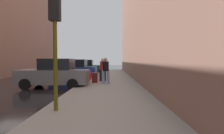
{
  "coord_description": "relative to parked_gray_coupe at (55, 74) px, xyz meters",
  "views": [
    {
      "loc": [
        6.2,
        -10.84,
        1.66
      ],
      "look_at": [
        6.21,
        6.17,
        1.06
      ],
      "focal_mm": 28.0,
      "sensor_mm": 36.0,
      "label": 1
    }
  ],
  "objects": [
    {
      "name": "parked_blue_sedan",
      "position": [
        -0.0,
        5.62,
        0.0
      ],
      "size": [
        4.26,
        2.18,
        1.79
      ],
      "color": "navy",
      "rests_on": "ground_plane"
    },
    {
      "name": "traffic_light",
      "position": [
        1.85,
        -5.58,
        1.91
      ],
      "size": [
        0.32,
        0.32,
        3.6
      ],
      "color": "#514C0F",
      "rests_on": "sidewalk"
    },
    {
      "name": "ground_plane",
      "position": [
        -2.65,
        0.01,
        -0.85
      ],
      "size": [
        120.0,
        120.0,
        0.0
      ],
      "primitive_type": "plane",
      "color": "black"
    },
    {
      "name": "parked_gray_coupe",
      "position": [
        0.0,
        0.0,
        0.0
      ],
      "size": [
        4.22,
        2.1,
        1.79
      ],
      "color": "slate",
      "rests_on": "ground_plane"
    },
    {
      "name": "parked_dark_green_sedan",
      "position": [
        0.0,
        11.32,
        0.0
      ],
      "size": [
        4.21,
        2.07,
        1.79
      ],
      "color": "#193828",
      "rests_on": "ground_plane"
    },
    {
      "name": "pedestrian_in_red_jacket",
      "position": [
        2.87,
        2.09,
        0.26
      ],
      "size": [
        0.52,
        0.44,
        1.71
      ],
      "color": "black",
      "rests_on": "sidewalk"
    },
    {
      "name": "pedestrian_in_jeans",
      "position": [
        3.15,
        0.55,
        0.26
      ],
      "size": [
        0.52,
        0.44,
        1.71
      ],
      "color": "#728CB2",
      "rests_on": "sidewalk"
    },
    {
      "name": "rolling_suitcase",
      "position": [
        2.36,
        1.37,
        -0.36
      ],
      "size": [
        0.37,
        0.57,
        1.04
      ],
      "color": "#591414",
      "rests_on": "sidewalk"
    },
    {
      "name": "fire_hydrant",
      "position": [
        1.8,
        2.82,
        -0.35
      ],
      "size": [
        0.42,
        0.22,
        0.7
      ],
      "color": "red",
      "rests_on": "sidewalk"
    },
    {
      "name": "sidewalk",
      "position": [
        3.35,
        0.01,
        -0.77
      ],
      "size": [
        4.0,
        40.0,
        0.15
      ],
      "primitive_type": "cube",
      "color": "gray",
      "rests_on": "ground_plane"
    }
  ]
}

